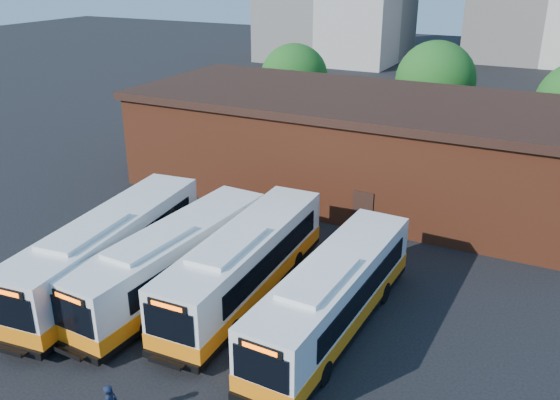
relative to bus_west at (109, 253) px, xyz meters
The scene contains 8 objects.
ground 6.62m from the bus_west, 27.71° to the right, with size 220.00×220.00×0.00m, color black.
bus_west is the anchor object (origin of this frame).
bus_midwest 3.28m from the bus_west, 11.42° to the left, with size 3.16×12.42×3.35m.
bus_mideast 6.56m from the bus_west, 16.76° to the left, with size 3.00×12.48×3.37m.
bus_east 10.94m from the bus_west, ahead, with size 2.93×12.24×3.31m.
depot_building 18.01m from the bus_west, 71.52° to the left, with size 28.60×12.60×6.40m.
tree_west 29.49m from the bus_west, 98.46° to the left, with size 6.00×6.00×7.65m.
tree_mid 32.14m from the bus_west, 76.08° to the left, with size 6.56×6.56×8.36m.
Camera 1 is at (12.76, -15.54, 14.47)m, focal length 38.00 mm.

